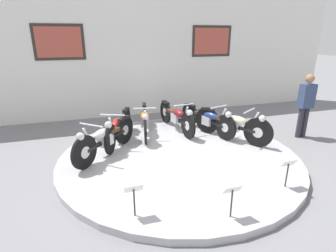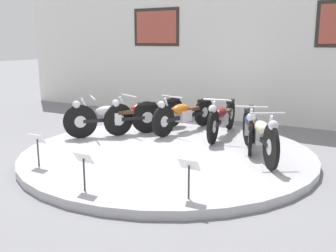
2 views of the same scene
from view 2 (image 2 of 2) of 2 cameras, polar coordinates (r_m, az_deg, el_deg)
ground_plane at (r=6.90m, az=-0.00°, el=-4.52°), size 60.00×60.00×0.00m
display_platform at (r=6.88m, az=-0.00°, el=-4.03°), size 5.02×5.02×0.12m
back_wall at (r=9.99m, az=10.78°, el=12.89°), size 14.00×0.22×4.27m
motorcycle_silver at (r=7.90m, az=-8.06°, el=1.40°), size 1.37×1.54×0.81m
motorcycle_red at (r=8.22m, az=-3.37°, el=1.89°), size 0.84×1.86×0.80m
motorcycle_orange at (r=8.19m, az=2.28°, el=1.81°), size 0.58×1.95×0.79m
motorcycle_maroon at (r=7.85m, az=7.82°, el=1.30°), size 0.54×1.99×0.80m
motorcycle_blue at (r=7.26m, az=11.90°, el=0.16°), size 0.72×1.90×0.79m
motorcycle_cream at (r=6.56m, az=13.12°, el=-1.00°), size 1.12×1.75×0.82m
info_placard_front_left at (r=6.23m, az=-18.42°, el=-2.34°), size 0.26×0.11×0.51m
info_placard_front_centre at (r=5.08m, az=-12.15°, el=-5.27°), size 0.26×0.11×0.51m
info_placard_front_right at (r=4.72m, az=3.05°, el=-6.36°), size 0.26×0.11×0.51m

